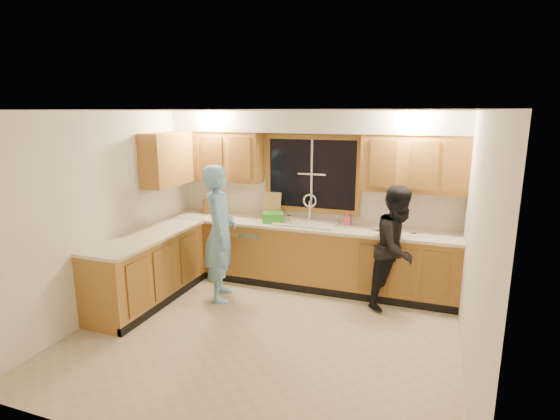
# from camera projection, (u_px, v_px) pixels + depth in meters

# --- Properties ---
(floor) EXTENTS (4.20, 4.20, 0.00)m
(floor) POSITION_uv_depth(u_px,v_px,m) (264.00, 335.00, 4.97)
(floor) COLOR #BFB193
(floor) RESTS_ON ground
(ceiling) EXTENTS (4.20, 4.20, 0.00)m
(ceiling) POSITION_uv_depth(u_px,v_px,m) (262.00, 110.00, 4.42)
(ceiling) COLOR silver
(wall_back) EXTENTS (4.20, 0.00, 4.20)m
(wall_back) POSITION_uv_depth(u_px,v_px,m) (312.00, 198.00, 6.44)
(wall_back) COLOR silver
(wall_back) RESTS_ON ground
(wall_left) EXTENTS (0.00, 3.80, 3.80)m
(wall_left) POSITION_uv_depth(u_px,v_px,m) (106.00, 214.00, 5.40)
(wall_left) COLOR silver
(wall_left) RESTS_ON ground
(wall_right) EXTENTS (0.00, 3.80, 3.80)m
(wall_right) POSITION_uv_depth(u_px,v_px,m) (475.00, 250.00, 4.00)
(wall_right) COLOR silver
(wall_right) RESTS_ON ground
(base_cabinets_back) EXTENTS (4.20, 0.60, 0.88)m
(base_cabinets_back) POSITION_uv_depth(u_px,v_px,m) (305.00, 256.00, 6.34)
(base_cabinets_back) COLOR #AD7732
(base_cabinets_back) RESTS_ON ground
(base_cabinets_left) EXTENTS (0.60, 1.90, 0.88)m
(base_cabinets_left) POSITION_uv_depth(u_px,v_px,m) (148.00, 269.00, 5.80)
(base_cabinets_left) COLOR #AD7732
(base_cabinets_left) RESTS_ON ground
(countertop_back) EXTENTS (4.20, 0.63, 0.04)m
(countertop_back) POSITION_uv_depth(u_px,v_px,m) (305.00, 226.00, 6.23)
(countertop_back) COLOR beige
(countertop_back) RESTS_ON base_cabinets_back
(countertop_left) EXTENTS (0.63, 1.90, 0.04)m
(countertop_left) POSITION_uv_depth(u_px,v_px,m) (147.00, 236.00, 5.69)
(countertop_left) COLOR beige
(countertop_left) RESTS_ON base_cabinets_left
(upper_cabinets_left) EXTENTS (1.35, 0.33, 0.75)m
(upper_cabinets_left) POSITION_uv_depth(u_px,v_px,m) (219.00, 156.00, 6.64)
(upper_cabinets_left) COLOR #AD7732
(upper_cabinets_left) RESTS_ON wall_back
(upper_cabinets_right) EXTENTS (1.35, 0.33, 0.75)m
(upper_cabinets_right) POSITION_uv_depth(u_px,v_px,m) (414.00, 164.00, 5.69)
(upper_cabinets_right) COLOR #AD7732
(upper_cabinets_right) RESTS_ON wall_back
(upper_cabinets_return) EXTENTS (0.33, 0.90, 0.75)m
(upper_cabinets_return) POSITION_uv_depth(u_px,v_px,m) (167.00, 159.00, 6.24)
(upper_cabinets_return) COLOR #AD7732
(upper_cabinets_return) RESTS_ON wall_left
(soffit) EXTENTS (4.20, 0.35, 0.30)m
(soffit) POSITION_uv_depth(u_px,v_px,m) (309.00, 122.00, 6.04)
(soffit) COLOR silver
(soffit) RESTS_ON wall_back
(window_frame) EXTENTS (1.44, 0.03, 1.14)m
(window_frame) POSITION_uv_depth(u_px,v_px,m) (312.00, 174.00, 6.35)
(window_frame) COLOR black
(window_frame) RESTS_ON wall_back
(sink) EXTENTS (0.86, 0.52, 0.57)m
(sink) POSITION_uv_depth(u_px,v_px,m) (306.00, 228.00, 6.25)
(sink) COLOR silver
(sink) RESTS_ON countertop_back
(dishwasher) EXTENTS (0.60, 0.56, 0.82)m
(dishwasher) POSITION_uv_depth(u_px,v_px,m) (251.00, 252.00, 6.62)
(dishwasher) COLOR white
(dishwasher) RESTS_ON floor
(stove) EXTENTS (0.58, 0.75, 0.90)m
(stove) POSITION_uv_depth(u_px,v_px,m) (119.00, 284.00, 5.27)
(stove) COLOR white
(stove) RESTS_ON floor
(man) EXTENTS (0.66, 0.78, 1.82)m
(man) POSITION_uv_depth(u_px,v_px,m) (220.00, 233.00, 5.78)
(man) COLOR #70ACD3
(man) RESTS_ON floor
(woman) EXTENTS (0.93, 0.98, 1.60)m
(woman) POSITION_uv_depth(u_px,v_px,m) (398.00, 248.00, 5.55)
(woman) COLOR black
(woman) RESTS_ON floor
(knife_block) EXTENTS (0.16, 0.15, 0.22)m
(knife_block) POSITION_uv_depth(u_px,v_px,m) (207.00, 206.00, 6.88)
(knife_block) COLOR olive
(knife_block) RESTS_ON countertop_back
(cutting_board) EXTENTS (0.29, 0.10, 0.38)m
(cutting_board) POSITION_uv_depth(u_px,v_px,m) (272.00, 205.00, 6.60)
(cutting_board) COLOR tan
(cutting_board) RESTS_ON countertop_back
(dish_crate) EXTENTS (0.37, 0.35, 0.14)m
(dish_crate) POSITION_uv_depth(u_px,v_px,m) (273.00, 217.00, 6.35)
(dish_crate) COLOR #319025
(dish_crate) RESTS_ON countertop_back
(soap_bottle) EXTENTS (0.09, 0.09, 0.19)m
(soap_bottle) POSITION_uv_depth(u_px,v_px,m) (347.00, 218.00, 6.19)
(soap_bottle) COLOR #F35C82
(soap_bottle) RESTS_ON countertop_back
(bowl) EXTENTS (0.25, 0.25, 0.06)m
(bowl) POSITION_uv_depth(u_px,v_px,m) (381.00, 228.00, 5.92)
(bowl) COLOR silver
(bowl) RESTS_ON countertop_back
(can_left) EXTENTS (0.08, 0.08, 0.13)m
(can_left) POSITION_uv_depth(u_px,v_px,m) (290.00, 221.00, 6.16)
(can_left) COLOR #C4B196
(can_left) RESTS_ON countertop_back
(can_right) EXTENTS (0.10, 0.10, 0.13)m
(can_right) POSITION_uv_depth(u_px,v_px,m) (289.00, 220.00, 6.18)
(can_right) COLOR #C4B196
(can_right) RESTS_ON countertop_back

